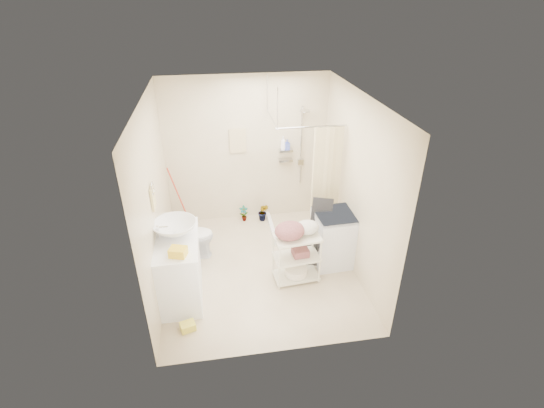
{
  "coord_description": "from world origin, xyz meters",
  "views": [
    {
      "loc": [
        -0.58,
        -4.79,
        3.79
      ],
      "look_at": [
        0.22,
        0.25,
        0.97
      ],
      "focal_mm": 26.0,
      "sensor_mm": 36.0,
      "label": 1
    }
  ],
  "objects_px": {
    "laundry_rack": "(297,254)",
    "toilet": "(190,236)",
    "washing_machine": "(334,238)",
    "vanity": "(179,268)"
  },
  "relations": [
    {
      "from": "vanity",
      "to": "laundry_rack",
      "type": "height_order",
      "value": "vanity"
    },
    {
      "from": "laundry_rack",
      "to": "toilet",
      "type": "bearing_deg",
      "value": 147.06
    },
    {
      "from": "vanity",
      "to": "washing_machine",
      "type": "bearing_deg",
      "value": 9.98
    },
    {
      "from": "washing_machine",
      "to": "laundry_rack",
      "type": "relative_size",
      "value": 0.97
    },
    {
      "from": "vanity",
      "to": "toilet",
      "type": "distance_m",
      "value": 0.93
    },
    {
      "from": "vanity",
      "to": "laundry_rack",
      "type": "distance_m",
      "value": 1.65
    },
    {
      "from": "toilet",
      "to": "washing_machine",
      "type": "distance_m",
      "value": 2.23
    },
    {
      "from": "vanity",
      "to": "laundry_rack",
      "type": "bearing_deg",
      "value": 3.06
    },
    {
      "from": "vanity",
      "to": "toilet",
      "type": "bearing_deg",
      "value": 81.81
    },
    {
      "from": "vanity",
      "to": "laundry_rack",
      "type": "xyz_separation_m",
      "value": [
        1.65,
        0.11,
        -0.02
      ]
    }
  ]
}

